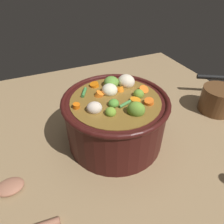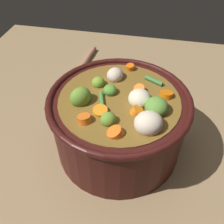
% 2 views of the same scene
% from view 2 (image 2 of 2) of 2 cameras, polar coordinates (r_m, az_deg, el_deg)
% --- Properties ---
extents(ground_plane, '(1.10, 1.10, 0.00)m').
position_cam_2_polar(ground_plane, '(0.60, 1.41, -7.58)').
color(ground_plane, '#8C704C').
extents(cooking_pot, '(0.29, 0.29, 0.18)m').
position_cam_2_polar(cooking_pot, '(0.54, 1.59, -2.30)').
color(cooking_pot, '#38110F').
rests_on(cooking_pot, ground_plane).
extents(wooden_spoon, '(0.20, 0.16, 0.02)m').
position_cam_2_polar(wooden_spoon, '(0.83, -2.34, 10.51)').
color(wooden_spoon, '#9C634A').
rests_on(wooden_spoon, ground_plane).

